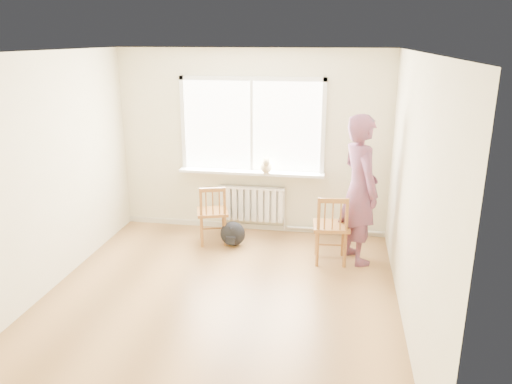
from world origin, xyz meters
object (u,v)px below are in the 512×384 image
at_px(chair_left, 213,214).
at_px(person, 360,190).
at_px(backpack, 233,234).
at_px(chair_right, 331,229).
at_px(cat, 266,166).

xyz_separation_m(chair_left, person, (2.01, -0.22, 0.53)).
height_order(chair_left, backpack, chair_left).
relative_size(chair_left, person, 0.45).
xyz_separation_m(chair_right, person, (0.33, 0.15, 0.50)).
xyz_separation_m(chair_left, chair_right, (1.67, -0.37, 0.03)).
relative_size(person, cat, 5.07).
bearing_deg(person, chair_right, 89.89).
distance_m(chair_left, backpack, 0.39).
xyz_separation_m(chair_left, backpack, (0.29, -0.03, -0.26)).
relative_size(chair_left, backpack, 2.45).
relative_size(chair_right, cat, 2.42).
bearing_deg(chair_right, chair_left, -17.19).
bearing_deg(backpack, chair_right, -13.74).
bearing_deg(person, cat, 37.75).
bearing_deg(cat, person, -34.65).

